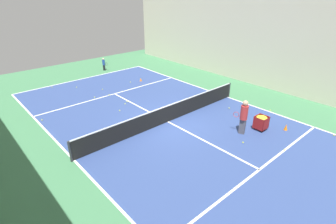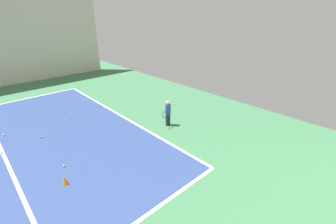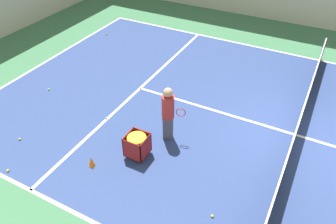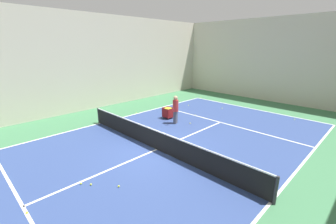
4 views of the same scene
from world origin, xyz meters
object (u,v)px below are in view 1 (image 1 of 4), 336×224
(coach_at_net, at_px, (244,115))
(training_cone_1, at_px, (141,79))
(training_cone_0, at_px, (286,127))
(tennis_net, at_px, (168,113))
(ball_cart, at_px, (261,120))
(player_near_baseline, at_px, (104,63))

(coach_at_net, distance_m, training_cone_1, 9.97)
(training_cone_0, height_order, training_cone_1, training_cone_0)
(tennis_net, height_order, ball_cart, tennis_net)
(tennis_net, distance_m, training_cone_0, 6.09)
(tennis_net, relative_size, coach_at_net, 6.13)
(tennis_net, xyz_separation_m, ball_cart, (-2.98, 3.77, 0.02))
(ball_cart, height_order, training_cone_0, ball_cart)
(player_near_baseline, distance_m, training_cone_0, 15.73)
(tennis_net, distance_m, player_near_baseline, 11.21)
(training_cone_1, bearing_deg, training_cone_0, 94.78)
(player_near_baseline, height_order, training_cone_0, player_near_baseline)
(ball_cart, bearing_deg, training_cone_0, 135.55)
(training_cone_1, bearing_deg, ball_cart, 90.10)
(player_near_baseline, bearing_deg, ball_cart, -7.67)
(tennis_net, height_order, player_near_baseline, player_near_baseline)
(coach_at_net, relative_size, ball_cart, 2.37)
(tennis_net, xyz_separation_m, training_cone_0, (-3.90, 4.67, -0.35))
(tennis_net, relative_size, ball_cart, 14.53)
(player_near_baseline, xyz_separation_m, ball_cart, (-0.69, 14.74, -0.10))
(training_cone_0, bearing_deg, training_cone_1, -85.22)
(tennis_net, height_order, training_cone_0, tennis_net)
(training_cone_0, relative_size, training_cone_1, 1.20)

